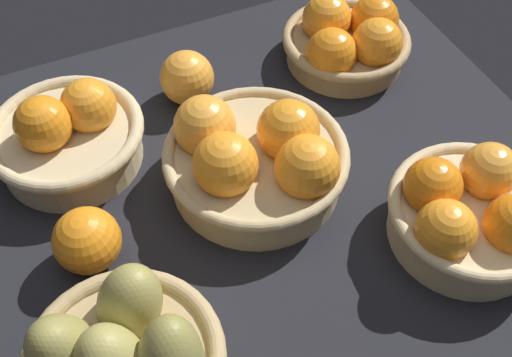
# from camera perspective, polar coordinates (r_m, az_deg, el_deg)

# --- Properties ---
(market_tray) EXTENTS (0.84, 0.72, 0.03)m
(market_tray) POSITION_cam_1_polar(r_m,az_deg,el_deg) (0.85, 0.00, -0.80)
(market_tray) COLOR black
(market_tray) RESTS_ON ground
(basket_far_left) EXTENTS (0.21, 0.21, 0.11)m
(basket_far_left) POSITION_cam_1_polar(r_m,az_deg,el_deg) (0.79, 19.31, -3.04)
(basket_far_left) COLOR #D3BC8C
(basket_far_left) RESTS_ON market_tray
(basket_center) EXTENTS (0.25, 0.25, 0.12)m
(basket_center) POSITION_cam_1_polar(r_m,az_deg,el_deg) (0.79, -0.18, 1.89)
(basket_center) COLOR tan
(basket_center) RESTS_ON market_tray
(basket_near_right) EXTENTS (0.21, 0.21, 0.12)m
(basket_near_right) POSITION_cam_1_polar(r_m,az_deg,el_deg) (0.87, -17.13, 3.89)
(basket_near_right) COLOR #D3BC8C
(basket_near_right) RESTS_ON market_tray
(basket_near_left) EXTENTS (0.20, 0.20, 0.10)m
(basket_near_left) POSITION_cam_1_polar(r_m,az_deg,el_deg) (0.99, 8.63, 12.64)
(basket_near_left) COLOR tan
(basket_near_left) RESTS_ON market_tray
(loose_orange_back_gap) EXTENTS (0.08, 0.08, 0.08)m
(loose_orange_back_gap) POSITION_cam_1_polar(r_m,az_deg,el_deg) (0.92, -6.46, 9.32)
(loose_orange_back_gap) COLOR #F49E33
(loose_orange_back_gap) RESTS_ON market_tray
(loose_orange_side_gap) EXTENTS (0.08, 0.08, 0.08)m
(loose_orange_side_gap) POSITION_cam_1_polar(r_m,az_deg,el_deg) (0.76, -15.48, -5.59)
(loose_orange_side_gap) COLOR orange
(loose_orange_side_gap) RESTS_ON market_tray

